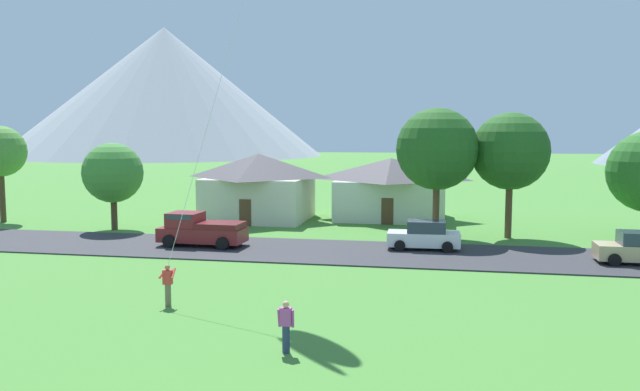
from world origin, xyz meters
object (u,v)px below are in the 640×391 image
(tree_near_left, at_px, (0,152))
(tree_right_of_center, at_px, (510,151))
(tree_center, at_px, (437,149))
(tree_near_right, at_px, (113,173))
(house_left_center, at_px, (391,187))
(parked_car_tan_mid_west, at_px, (639,249))
(house_leftmost, at_px, (259,186))
(watcher_person, at_px, (286,326))
(parked_car_white_west_end, at_px, (424,236))
(pickup_truck_maroon_west_side, at_px, (200,229))

(tree_near_left, relative_size, tree_right_of_center, 0.90)
(tree_center, distance_m, tree_near_right, 22.54)
(house_left_center, height_order, tree_near_right, tree_near_right)
(tree_near_right, relative_size, parked_car_tan_mid_west, 1.46)
(tree_near_right, bearing_deg, tree_near_left, 169.49)
(tree_right_of_center, bearing_deg, tree_near_left, 179.63)
(house_leftmost, bearing_deg, watcher_person, -72.07)
(house_left_center, relative_size, parked_car_tan_mid_west, 2.17)
(parked_car_tan_mid_west, bearing_deg, tree_near_right, 170.08)
(parked_car_white_west_end, bearing_deg, parked_car_tan_mid_west, -10.42)
(tree_center, bearing_deg, tree_right_of_center, 11.82)
(pickup_truck_maroon_west_side, bearing_deg, parked_car_tan_mid_west, -1.52)
(tree_center, height_order, watcher_person, tree_center)
(tree_center, xyz_separation_m, watcher_person, (-4.48, -22.66, -4.94))
(tree_center, height_order, tree_near_right, tree_center)
(tree_near_left, height_order, parked_car_tan_mid_west, tree_near_left)
(tree_right_of_center, bearing_deg, tree_near_right, -176.44)
(parked_car_tan_mid_west, bearing_deg, watcher_person, -132.78)
(house_leftmost, xyz_separation_m, tree_near_right, (-8.63, -6.95, 1.34))
(tree_center, height_order, pickup_truck_maroon_west_side, tree_center)
(tree_center, distance_m, parked_car_tan_mid_west, 13.30)
(tree_center, xyz_separation_m, parked_car_white_west_end, (-0.62, -4.43, -4.95))
(tree_center, relative_size, parked_car_tan_mid_west, 2.01)
(watcher_person, bearing_deg, parked_car_tan_mid_west, 47.22)
(tree_center, bearing_deg, parked_car_white_west_end, -98.02)
(tree_center, relative_size, parked_car_white_west_end, 2.00)
(parked_car_white_west_end, bearing_deg, watcher_person, -101.93)
(parked_car_white_west_end, bearing_deg, tree_near_right, 170.34)
(tree_near_left, distance_m, pickup_truck_maroon_west_side, 20.61)
(house_left_center, bearing_deg, tree_center, -67.55)
(parked_car_white_west_end, bearing_deg, house_leftmost, 141.06)
(parked_car_white_west_end, distance_m, pickup_truck_maroon_west_side, 13.43)
(tree_right_of_center, distance_m, watcher_person, 25.80)
(tree_right_of_center, xyz_separation_m, pickup_truck_maroon_west_side, (-18.66, -6.80, -4.61))
(tree_near_left, xyz_separation_m, watcher_person, (28.38, -23.88, -4.54))
(house_left_center, relative_size, pickup_truck_maroon_west_side, 1.73)
(house_leftmost, distance_m, house_left_center, 10.52)
(tree_near_left, distance_m, watcher_person, 37.37)
(tree_right_of_center, relative_size, parked_car_white_west_end, 1.94)
(tree_center, height_order, parked_car_white_west_end, tree_center)
(house_leftmost, xyz_separation_m, pickup_truck_maroon_west_side, (-0.16, -12.07, -1.65))
(house_leftmost, relative_size, tree_center, 0.98)
(house_leftmost, xyz_separation_m, watcher_person, (9.35, -28.90, -1.83))
(pickup_truck_maroon_west_side, bearing_deg, tree_right_of_center, 20.04)
(parked_car_tan_mid_west, height_order, watcher_person, parked_car_tan_mid_west)
(tree_near_left, bearing_deg, tree_near_right, -10.51)
(house_leftmost, height_order, tree_near_right, tree_near_right)
(tree_right_of_center, bearing_deg, parked_car_tan_mid_west, -51.97)
(parked_car_tan_mid_west, distance_m, watcher_person, 22.06)
(tree_center, bearing_deg, tree_near_left, 177.88)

